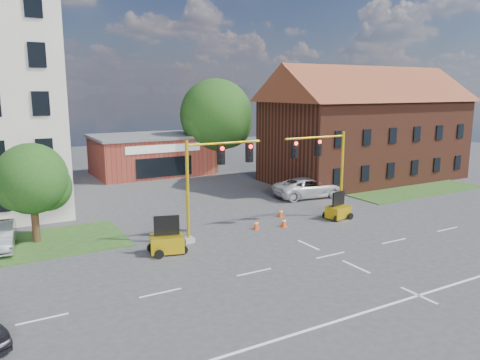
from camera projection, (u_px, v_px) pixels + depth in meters
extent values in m
plane|color=#3C3C3F|center=(331.00, 255.00, 26.11)|extent=(120.00, 120.00, 0.00)
cube|color=#22471A|center=(418.00, 191.00, 42.53)|extent=(14.00, 4.00, 0.08)
cube|color=maroon|center=(151.00, 155.00, 51.33)|extent=(12.00, 8.00, 4.00)
cube|color=#5D5D60|center=(150.00, 136.00, 50.92)|extent=(12.40, 8.40, 0.30)
cube|color=white|center=(164.00, 149.00, 47.64)|extent=(8.00, 0.10, 0.80)
cube|color=black|center=(164.00, 167.00, 48.00)|extent=(6.00, 0.10, 2.00)
cube|color=#532719|center=(365.00, 140.00, 47.75)|extent=(20.00, 10.00, 8.00)
cylinder|color=#3C2215|center=(216.00, 152.00, 51.87)|extent=(0.44, 0.44, 4.54)
sphere|color=#1E4916|center=(216.00, 115.00, 51.09)|extent=(7.90, 7.90, 7.90)
sphere|color=#1E4916|center=(227.00, 124.00, 52.31)|extent=(5.53, 5.53, 5.53)
cylinder|color=#3C2215|center=(35.00, 220.00, 28.00)|extent=(0.44, 0.44, 2.79)
sphere|color=#1E4916|center=(32.00, 179.00, 27.52)|extent=(4.21, 4.21, 4.21)
sphere|color=#1E4916|center=(47.00, 187.00, 28.30)|extent=(2.95, 2.95, 2.95)
cube|color=gray|center=(189.00, 240.00, 28.28)|extent=(0.60, 0.60, 0.30)
cylinder|color=gold|center=(188.00, 192.00, 27.73)|extent=(0.20, 0.20, 6.20)
cylinder|color=gold|center=(225.00, 143.00, 28.41)|extent=(5.00, 0.14, 0.14)
cube|color=black|center=(221.00, 155.00, 28.42)|extent=(0.40, 0.32, 1.20)
cube|color=black|center=(249.00, 153.00, 29.39)|extent=(0.40, 0.32, 1.20)
sphere|color=#FF0C07|center=(222.00, 149.00, 28.19)|extent=(0.24, 0.24, 0.24)
cube|color=gray|center=(340.00, 214.00, 34.12)|extent=(0.60, 0.60, 0.30)
cylinder|color=gold|center=(342.00, 175.00, 33.56)|extent=(0.20, 0.20, 6.20)
cylinder|color=gold|center=(315.00, 137.00, 31.81)|extent=(5.00, 0.14, 0.14)
cube|color=black|center=(318.00, 147.00, 32.07)|extent=(0.40, 0.32, 1.20)
cube|color=black|center=(294.00, 149.00, 31.09)|extent=(0.40, 0.32, 1.20)
sphere|color=#FF0C07|center=(320.00, 142.00, 31.84)|extent=(0.24, 0.24, 0.24)
cube|color=gold|center=(167.00, 244.00, 26.33)|extent=(2.09, 1.68, 0.91)
cube|color=black|center=(167.00, 225.00, 26.13)|extent=(1.40, 0.51, 1.12)
cube|color=gold|center=(338.00, 212.00, 33.43)|extent=(1.87, 1.45, 0.83)
cube|color=black|center=(339.00, 199.00, 33.24)|extent=(1.29, 0.39, 1.02)
cube|color=#E84B0C|center=(256.00, 229.00, 30.97)|extent=(0.38, 0.38, 0.04)
cone|color=#E84B0C|center=(256.00, 224.00, 30.91)|extent=(0.40, 0.40, 0.70)
cylinder|color=white|center=(256.00, 223.00, 30.90)|extent=(0.27, 0.27, 0.09)
cube|color=#E84B0C|center=(284.00, 226.00, 31.54)|extent=(0.38, 0.38, 0.04)
cone|color=#E84B0C|center=(284.00, 222.00, 31.48)|extent=(0.40, 0.40, 0.70)
cylinder|color=white|center=(284.00, 221.00, 31.46)|extent=(0.27, 0.27, 0.09)
cube|color=#E84B0C|center=(338.00, 214.00, 34.59)|extent=(0.38, 0.38, 0.04)
cone|color=#E84B0C|center=(339.00, 210.00, 34.53)|extent=(0.40, 0.40, 0.70)
cylinder|color=white|center=(339.00, 209.00, 34.51)|extent=(0.27, 0.27, 0.09)
cube|color=#E84B0C|center=(281.00, 217.00, 33.99)|extent=(0.38, 0.38, 0.04)
cone|color=#E84B0C|center=(281.00, 212.00, 33.93)|extent=(0.40, 0.40, 0.70)
cylinder|color=white|center=(281.00, 211.00, 33.92)|extent=(0.27, 0.27, 0.09)
imported|color=silver|center=(308.00, 188.00, 40.09)|extent=(6.33, 3.47, 1.68)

